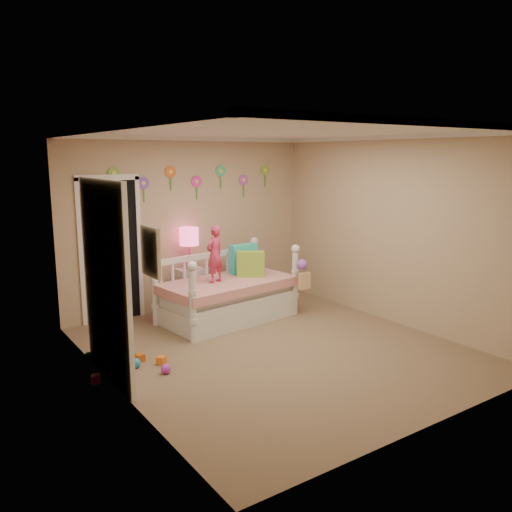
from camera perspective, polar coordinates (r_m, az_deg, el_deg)
floor at (r=6.49m, az=2.29°, el=-10.07°), size 4.00×4.50×0.01m
ceiling at (r=6.07m, az=2.48°, el=13.51°), size 4.00×4.50×0.01m
back_wall at (r=8.05m, az=-7.23°, el=3.51°), size 4.00×0.01×2.60m
left_wall at (r=5.23m, az=-15.51°, el=-0.79°), size 0.01×4.50×2.60m
right_wall at (r=7.50m, az=14.75°, el=2.70°), size 0.01×4.50×2.60m
crown_molding at (r=6.07m, az=2.47°, el=13.22°), size 4.00×4.50×0.06m
daybed at (r=7.46m, az=-3.15°, el=-3.06°), size 2.05×1.28×1.05m
pillow_turquoise at (r=7.84m, az=-1.40°, el=-0.29°), size 0.44×0.16×0.43m
pillow_lime at (r=7.59m, az=-0.58°, el=-0.88°), size 0.41×0.35×0.38m
child at (r=7.24m, az=-4.53°, el=0.18°), size 0.33×0.27×0.80m
nightstand at (r=8.02m, az=-7.18°, el=-3.63°), size 0.39×0.30×0.65m
table_lamp at (r=7.87m, az=-7.31°, el=1.58°), size 0.28×0.28×0.63m
closet_doorway at (r=7.59m, az=-15.55°, el=0.73°), size 0.90×0.04×2.07m
flower_decals at (r=7.94m, az=-7.89°, el=8.03°), size 3.40×0.02×0.50m
mirror_closet at (r=5.57m, az=-16.00°, el=-2.74°), size 0.07×1.30×2.10m
wall_picture at (r=4.36m, az=-11.46°, el=0.48°), size 0.05×0.34×0.42m
hanging_bag at (r=7.51m, az=5.12°, el=-2.11°), size 0.20×0.16×0.36m
toy_scatter at (r=6.09m, az=-14.10°, el=-11.32°), size 1.17×1.49×0.11m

